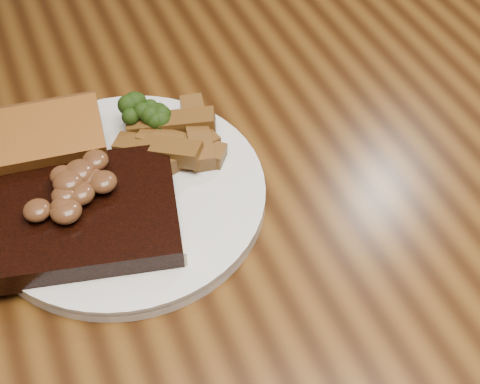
% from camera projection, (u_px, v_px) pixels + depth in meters
% --- Properties ---
extents(dining_table, '(1.60, 0.90, 0.75)m').
position_uv_depth(dining_table, '(249.00, 255.00, 0.71)').
color(dining_table, '#4E2E0F').
rests_on(dining_table, ground).
extents(chair_far, '(0.54, 0.54, 0.86)m').
position_uv_depth(chair_far, '(207.00, 7.00, 1.33)').
color(chair_far, black).
rests_on(chair_far, ground).
extents(plate, '(0.29, 0.29, 0.01)m').
position_uv_depth(plate, '(126.00, 196.00, 0.63)').
color(plate, silver).
rests_on(plate, dining_table).
extents(steak, '(0.20, 0.17, 0.02)m').
position_uv_depth(steak, '(81.00, 215.00, 0.59)').
color(steak, black).
rests_on(steak, plate).
extents(steak_bone, '(0.15, 0.05, 0.02)m').
position_uv_depth(steak_bone, '(99.00, 268.00, 0.56)').
color(steak_bone, beige).
rests_on(steak_bone, plate).
extents(mushroom_pile, '(0.08, 0.08, 0.03)m').
position_uv_depth(mushroom_pile, '(70.00, 185.00, 0.58)').
color(mushroom_pile, '#502A19').
rests_on(mushroom_pile, steak).
extents(garlic_bread, '(0.12, 0.08, 0.03)m').
position_uv_depth(garlic_bread, '(45.00, 153.00, 0.64)').
color(garlic_bread, '#91501A').
rests_on(garlic_bread, plate).
extents(potato_wedges, '(0.11, 0.11, 0.02)m').
position_uv_depth(potato_wedges, '(193.00, 153.00, 0.64)').
color(potato_wedges, brown).
rests_on(potato_wedges, plate).
extents(broccoli_cluster, '(0.06, 0.06, 0.04)m').
position_uv_depth(broccoli_cluster, '(145.00, 113.00, 0.67)').
color(broccoli_cluster, '#20350C').
rests_on(broccoli_cluster, plate).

